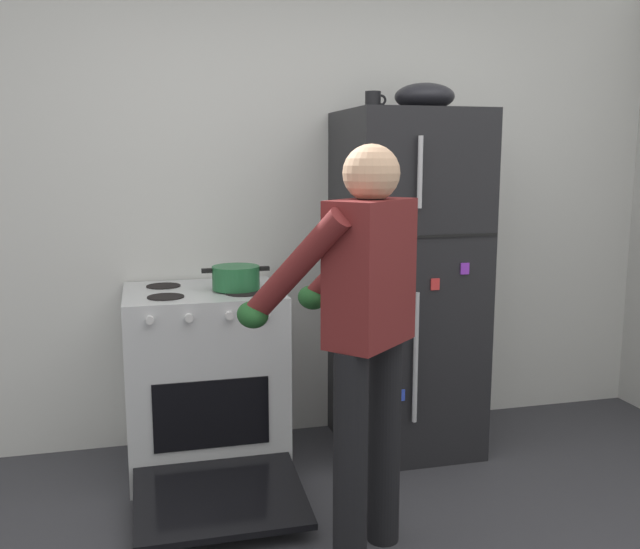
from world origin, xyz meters
TOP-DOWN VIEW (x-y plane):
  - kitchen_wall_back at (0.00, 1.95)m, footprint 6.00×0.10m
  - refrigerator at (0.53, 1.57)m, footprint 0.68×0.72m
  - stove_range at (-0.54, 1.55)m, footprint 0.76×1.22m
  - person_cook at (-0.03, 0.60)m, footprint 0.68×0.72m
  - red_pot at (-0.38, 1.52)m, footprint 0.33×0.23m
  - coffee_mug at (0.35, 1.62)m, footprint 0.11×0.08m
  - mixing_bowl at (0.61, 1.57)m, footprint 0.31×0.31m

SIDE VIEW (x-z plane):
  - stove_range at x=-0.54m, z-range -0.01..0.90m
  - refrigerator at x=0.53m, z-range 0.00..1.78m
  - person_cook at x=-0.03m, z-range 0.16..1.76m
  - red_pot at x=-0.38m, z-range 0.91..1.03m
  - kitchen_wall_back at x=0.00m, z-range 0.00..2.70m
  - coffee_mug at x=0.35m, z-range 1.79..1.88m
  - mixing_bowl at x=0.61m, z-range 1.78..1.92m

